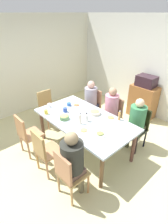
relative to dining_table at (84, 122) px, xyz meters
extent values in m
plane|color=#C9C18C|center=(0.00, 0.00, -0.70)|extent=(5.93, 5.93, 0.00)
cube|color=silver|center=(0.00, 2.47, 0.60)|extent=(5.18, 0.12, 2.60)
cube|color=beige|center=(-2.53, 0.00, 0.60)|extent=(0.12, 5.05, 2.60)
cube|color=silver|center=(0.00, 0.00, 0.05)|extent=(2.03, 1.10, 0.04)
cylinder|color=brown|center=(-0.91, -0.45, -0.33)|extent=(0.07, 0.07, 0.73)
cylinder|color=brown|center=(0.91, -0.45, -0.33)|extent=(0.07, 0.07, 0.73)
cylinder|color=brown|center=(-0.91, 0.45, -0.33)|extent=(0.07, 0.07, 0.73)
cylinder|color=brown|center=(0.91, 0.45, -0.33)|extent=(0.07, 0.07, 0.73)
cube|color=#A6854C|center=(0.68, -0.85, -0.26)|extent=(0.40, 0.40, 0.04)
cylinder|color=#AA7E56|center=(0.51, -1.02, -0.48)|extent=(0.04, 0.04, 0.43)
cylinder|color=tan|center=(0.85, -1.02, -0.48)|extent=(0.04, 0.04, 0.43)
cylinder|color=tan|center=(0.51, -0.68, -0.48)|extent=(0.04, 0.04, 0.43)
cylinder|color=#B4784A|center=(0.85, -0.68, -0.48)|extent=(0.04, 0.04, 0.43)
cube|color=#B37953|center=(0.68, -1.03, -0.02)|extent=(0.38, 0.04, 0.45)
cylinder|color=brown|center=(0.60, -0.75, -0.47)|extent=(0.09, 0.09, 0.45)
cylinder|color=brown|center=(0.76, -0.75, -0.47)|extent=(0.09, 0.09, 0.45)
cube|color=brown|center=(0.68, -0.85, -0.20)|extent=(0.30, 0.30, 0.10)
cylinder|color=#2A2B25|center=(0.68, -0.85, 0.09)|extent=(0.34, 0.34, 0.48)
sphere|color=#9C835E|center=(0.68, -0.85, 0.42)|extent=(0.20, 0.20, 0.20)
cube|color=#AF7C53|center=(0.00, -0.85, -0.26)|extent=(0.40, 0.40, 0.04)
cylinder|color=#B68347|center=(-0.17, -1.02, -0.48)|extent=(0.04, 0.04, 0.43)
cylinder|color=#AC7A57|center=(0.17, -1.02, -0.48)|extent=(0.04, 0.04, 0.43)
cylinder|color=#AB7847|center=(-0.17, -0.68, -0.48)|extent=(0.04, 0.04, 0.43)
cylinder|color=#B27C55|center=(0.17, -0.68, -0.48)|extent=(0.04, 0.04, 0.43)
cube|color=#A57F4A|center=(0.00, -1.03, -0.02)|extent=(0.38, 0.04, 0.45)
cube|color=black|center=(0.68, 0.85, -0.26)|extent=(0.40, 0.40, 0.04)
cylinder|color=black|center=(0.85, 1.02, -0.48)|extent=(0.04, 0.04, 0.43)
cylinder|color=black|center=(0.51, 1.02, -0.48)|extent=(0.04, 0.04, 0.43)
cylinder|color=black|center=(0.85, 0.68, -0.48)|extent=(0.04, 0.04, 0.43)
cylinder|color=black|center=(0.51, 0.68, -0.48)|extent=(0.04, 0.04, 0.43)
cube|color=black|center=(0.68, 1.03, -0.02)|extent=(0.38, 0.04, 0.45)
cylinder|color=brown|center=(0.76, 0.75, -0.47)|extent=(0.09, 0.09, 0.45)
cylinder|color=#4F5033|center=(0.60, 0.75, -0.47)|extent=(0.09, 0.09, 0.45)
cube|color=#4F5135|center=(0.68, 0.85, -0.20)|extent=(0.30, 0.30, 0.10)
cylinder|color=#37794C|center=(0.68, 0.85, 0.08)|extent=(0.33, 0.33, 0.45)
sphere|color=beige|center=(0.68, 0.85, 0.38)|extent=(0.18, 0.18, 0.18)
cube|color=#A97E49|center=(-0.68, 0.85, -0.26)|extent=(0.40, 0.40, 0.04)
cylinder|color=#A38256|center=(-0.51, 1.02, -0.48)|extent=(0.04, 0.04, 0.43)
cylinder|color=#B17F48|center=(-0.85, 1.02, -0.48)|extent=(0.04, 0.04, 0.43)
cylinder|color=tan|center=(-0.51, 0.68, -0.48)|extent=(0.04, 0.04, 0.43)
cylinder|color=tan|center=(-0.85, 0.68, -0.48)|extent=(0.04, 0.04, 0.43)
cube|color=#A77759|center=(-0.68, 1.03, -0.02)|extent=(0.38, 0.04, 0.45)
cylinder|color=#373C4C|center=(-0.60, 0.75, -0.47)|extent=(0.09, 0.09, 0.45)
cylinder|color=#342B4E|center=(-0.76, 0.75, -0.47)|extent=(0.09, 0.09, 0.45)
cube|color=#2E3353|center=(-0.68, 0.85, -0.20)|extent=(0.30, 0.30, 0.10)
cylinder|color=#9D96A8|center=(-0.68, 0.85, 0.07)|extent=(0.32, 0.32, 0.45)
sphere|color=tan|center=(-0.68, 0.85, 0.38)|extent=(0.18, 0.18, 0.18)
cube|color=tan|center=(-0.68, -0.85, -0.26)|extent=(0.40, 0.40, 0.04)
cylinder|color=#A97859|center=(-0.85, -1.02, -0.48)|extent=(0.04, 0.04, 0.43)
cylinder|color=#A47653|center=(-0.51, -1.02, -0.48)|extent=(0.04, 0.04, 0.43)
cylinder|color=#B27D48|center=(-0.85, -0.68, -0.48)|extent=(0.04, 0.04, 0.43)
cylinder|color=#A6755B|center=(-0.51, -0.68, -0.48)|extent=(0.04, 0.04, 0.43)
cube|color=#B57E51|center=(-0.68, -1.03, -0.02)|extent=(0.38, 0.04, 0.45)
cube|color=tan|center=(-1.31, 0.00, -0.26)|extent=(0.40, 0.40, 0.04)
cylinder|color=#B18151|center=(-1.48, 0.17, -0.48)|extent=(0.04, 0.04, 0.43)
cylinder|color=#B47B4B|center=(-1.48, -0.17, -0.48)|extent=(0.04, 0.04, 0.43)
cylinder|color=#B17857|center=(-1.14, 0.17, -0.48)|extent=(0.04, 0.04, 0.43)
cylinder|color=#B57D54|center=(-1.14, -0.17, -0.48)|extent=(0.04, 0.04, 0.43)
cube|color=#A5854F|center=(-1.49, 0.00, -0.02)|extent=(0.04, 0.38, 0.45)
cube|color=#B07759|center=(0.00, 0.85, -0.26)|extent=(0.40, 0.40, 0.04)
cylinder|color=tan|center=(0.17, 1.02, -0.48)|extent=(0.04, 0.04, 0.43)
cylinder|color=#A37D51|center=(-0.17, 1.02, -0.48)|extent=(0.04, 0.04, 0.43)
cylinder|color=#A58256|center=(0.17, 0.68, -0.48)|extent=(0.04, 0.04, 0.43)
cylinder|color=tan|center=(-0.17, 0.68, -0.48)|extent=(0.04, 0.04, 0.43)
cube|color=#A67A5A|center=(0.00, 1.03, -0.02)|extent=(0.38, 0.04, 0.45)
cylinder|color=#3B3748|center=(0.08, 0.75, -0.47)|extent=(0.09, 0.09, 0.45)
cylinder|color=#414042|center=(-0.08, 0.75, -0.47)|extent=(0.09, 0.09, 0.45)
cube|color=#49464B|center=(0.00, 0.85, -0.20)|extent=(0.30, 0.30, 0.10)
cylinder|color=pink|center=(0.00, 0.85, 0.09)|extent=(0.31, 0.31, 0.47)
sphere|color=#A57B5E|center=(0.00, 0.85, 0.41)|extent=(0.18, 0.18, 0.18)
cylinder|color=white|center=(0.31, -0.29, 0.08)|extent=(0.23, 0.23, 0.01)
ellipsoid|color=tan|center=(0.31, -0.29, 0.10)|extent=(0.13, 0.13, 0.02)
cylinder|color=beige|center=(0.35, 0.40, 0.08)|extent=(0.24, 0.24, 0.01)
ellipsoid|color=tan|center=(0.35, 0.40, 0.10)|extent=(0.13, 0.13, 0.02)
cylinder|color=silver|center=(-0.51, 0.24, 0.08)|extent=(0.22, 0.22, 0.01)
ellipsoid|color=#A86641|center=(-0.51, 0.24, 0.10)|extent=(0.12, 0.12, 0.02)
cylinder|color=silver|center=(0.57, -0.15, 0.08)|extent=(0.23, 0.23, 0.01)
ellipsoid|color=olive|center=(0.57, -0.15, 0.10)|extent=(0.12, 0.12, 0.02)
cylinder|color=#547D4C|center=(-0.25, -0.30, 0.11)|extent=(0.19, 0.19, 0.07)
ellipsoid|color=tan|center=(-0.25, -0.30, 0.14)|extent=(0.15, 0.15, 0.04)
cylinder|color=beige|center=(0.02, 0.28, 0.11)|extent=(0.23, 0.23, 0.06)
ellipsoid|color=#839F5D|center=(0.02, 0.28, 0.14)|extent=(0.19, 0.19, 0.04)
cylinder|color=#315EA5|center=(-0.64, 0.12, 0.11)|extent=(0.09, 0.09, 0.07)
torus|color=#375295|center=(-0.58, 0.12, 0.11)|extent=(0.05, 0.01, 0.05)
cylinder|color=#E1C946|center=(-0.66, -0.45, 0.12)|extent=(0.08, 0.08, 0.10)
torus|color=#E9CB4A|center=(-0.61, -0.45, 0.12)|extent=(0.05, 0.01, 0.05)
cylinder|color=#364FA3|center=(-0.47, -0.11, 0.12)|extent=(0.09, 0.09, 0.10)
torus|color=#386094|center=(-0.41, -0.11, 0.12)|extent=(0.05, 0.01, 0.05)
cylinder|color=white|center=(-0.89, -0.23, 0.11)|extent=(0.08, 0.08, 0.08)
torus|color=white|center=(-0.84, -0.23, 0.11)|extent=(0.05, 0.01, 0.05)
cylinder|color=beige|center=(0.09, -0.18, 0.17)|extent=(0.05, 0.05, 0.20)
cone|color=silver|center=(0.09, -0.18, 0.28)|extent=(0.05, 0.05, 0.03)
cylinder|color=black|center=(0.09, -0.18, 0.30)|extent=(0.03, 0.03, 0.01)
cylinder|color=silver|center=(0.10, -0.02, 0.14)|extent=(0.07, 0.07, 0.14)
cone|color=silver|center=(0.10, -0.02, 0.23)|extent=(0.06, 0.06, 0.03)
cylinder|color=black|center=(0.10, -0.02, 0.25)|extent=(0.03, 0.03, 0.01)
cylinder|color=#D08F4A|center=(0.50, 0.48, 0.15)|extent=(0.05, 0.05, 0.16)
cone|color=tan|center=(0.50, 0.48, 0.25)|extent=(0.05, 0.05, 0.03)
cylinder|color=silver|center=(0.50, 0.48, 0.27)|extent=(0.03, 0.03, 0.01)
cube|color=#945C2F|center=(0.05, 2.17, -0.25)|extent=(0.70, 0.44, 0.90)
cube|color=#301E27|center=(0.05, 2.17, 0.34)|extent=(0.48, 0.36, 0.28)
camera|label=1|loc=(2.19, -2.00, 1.91)|focal=28.24mm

